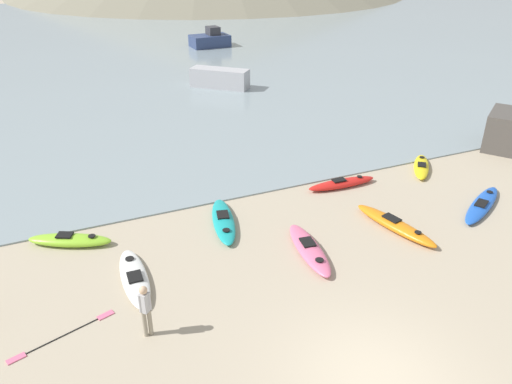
% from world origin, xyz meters
% --- Properties ---
extents(ground_plane, '(400.00, 400.00, 0.00)m').
position_xyz_m(ground_plane, '(0.00, 0.00, 0.00)').
color(ground_plane, tan).
extents(bay_water, '(160.00, 70.00, 0.06)m').
position_xyz_m(bay_water, '(0.00, 44.53, 0.03)').
color(bay_water, gray).
rests_on(bay_water, ground_plane).
extents(kayak_on_sand_0, '(0.87, 3.08, 0.29)m').
position_xyz_m(kayak_on_sand_0, '(-4.36, 5.94, 0.12)').
color(kayak_on_sand_0, white).
rests_on(kayak_on_sand_0, ground_plane).
extents(kayak_on_sand_1, '(1.48, 3.27, 0.33)m').
position_xyz_m(kayak_on_sand_1, '(-0.82, 7.93, 0.14)').
color(kayak_on_sand_1, teal).
rests_on(kayak_on_sand_1, ground_plane).
extents(kayak_on_sand_2, '(1.36, 3.51, 0.39)m').
position_xyz_m(kayak_on_sand_2, '(4.54, 5.24, 0.18)').
color(kayak_on_sand_2, orange).
rests_on(kayak_on_sand_2, ground_plane).
extents(kayak_on_sand_3, '(1.17, 3.17, 0.35)m').
position_xyz_m(kayak_on_sand_3, '(1.09, 5.15, 0.15)').
color(kayak_on_sand_3, '#E5668C').
rests_on(kayak_on_sand_3, ground_plane).
extents(kayak_on_sand_4, '(3.45, 2.35, 0.29)m').
position_xyz_m(kayak_on_sand_4, '(8.51, 5.19, 0.13)').
color(kayak_on_sand_4, blue).
rests_on(kayak_on_sand_4, ground_plane).
extents(kayak_on_sand_5, '(2.21, 2.44, 0.32)m').
position_xyz_m(kayak_on_sand_5, '(8.70, 8.82, 0.14)').
color(kayak_on_sand_5, yellow).
rests_on(kayak_on_sand_5, ground_plane).
extents(kayak_on_sand_6, '(3.00, 0.71, 0.37)m').
position_xyz_m(kayak_on_sand_6, '(4.61, 8.78, 0.16)').
color(kayak_on_sand_6, red).
rests_on(kayak_on_sand_6, ground_plane).
extents(kayak_on_sand_7, '(2.80, 1.84, 0.40)m').
position_xyz_m(kayak_on_sand_7, '(-5.92, 8.74, 0.18)').
color(kayak_on_sand_7, '#8CCC2D').
rests_on(kayak_on_sand_7, ground_plane).
extents(person_near_foreground, '(0.31, 0.27, 1.54)m').
position_xyz_m(person_near_foreground, '(-4.47, 3.55, 0.88)').
color(person_near_foreground, gray).
rests_on(person_near_foreground, ground_plane).
extents(moored_boat_2, '(3.65, 3.47, 1.24)m').
position_xyz_m(moored_boat_2, '(5.05, 24.50, 0.68)').
color(moored_boat_2, '#B2B2B7').
rests_on(moored_boat_2, bay_water).
extents(moored_boat_4, '(3.44, 2.24, 1.72)m').
position_xyz_m(moored_boat_4, '(8.88, 37.64, 0.66)').
color(moored_boat_4, navy).
rests_on(moored_boat_4, bay_water).
extents(loose_paddle, '(2.70, 1.02, 0.03)m').
position_xyz_m(loose_paddle, '(-6.50, 4.38, 0.01)').
color(loose_paddle, black).
rests_on(loose_paddle, ground_plane).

